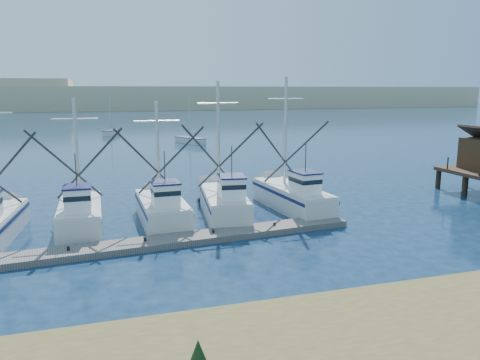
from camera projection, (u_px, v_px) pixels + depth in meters
name	position (u px, v px, depth m)	size (l,w,h in m)	color
ground	(328.00, 275.00, 22.08)	(500.00, 500.00, 0.00)	#0C1E37
floating_dock	(127.00, 246.00, 25.54)	(27.40, 1.83, 0.37)	slate
dune_ridge	(118.00, 98.00, 218.29)	(360.00, 60.00, 10.00)	tan
trawler_fleet	(141.00, 210.00, 30.16)	(27.30, 8.68, 9.53)	silver
sailboat_near	(190.00, 140.00, 76.24)	(4.27, 6.47, 8.10)	silver
sailboat_far	(111.00, 133.00, 89.68)	(3.37, 5.25, 8.10)	silver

